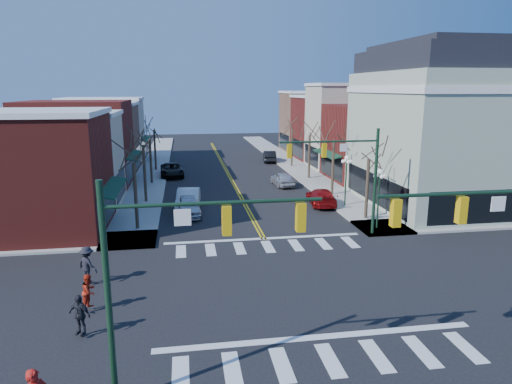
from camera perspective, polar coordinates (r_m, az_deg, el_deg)
name	(u,v)px	position (r m, az deg, el deg)	size (l,w,h in m)	color
ground	(291,289)	(23.19, 4.38, -11.94)	(160.00, 160.00, 0.00)	black
sidewalk_left	(143,199)	(41.76, -13.94, -0.89)	(3.50, 70.00, 0.15)	#9E9B93
sidewalk_right	(332,192)	(43.81, 9.49, -0.04)	(3.50, 70.00, 0.15)	#9E9B93
bldg_left_brick_a	(27,175)	(34.35, -26.70, 1.90)	(10.00, 8.50, 8.00)	maroon
bldg_left_stucco_a	(58,161)	(41.74, -23.55, 3.56)	(10.00, 7.00, 7.50)	#BEB59D
bldg_left_brick_b	(78,144)	(49.39, -21.37, 5.62)	(10.00, 9.00, 8.50)	maroon
bldg_left_tan	(93,139)	(57.47, -19.65, 6.29)	(10.00, 7.50, 7.80)	#8C644D
bldg_left_stucco_b	(104,131)	(65.05, -18.46, 7.24)	(10.00, 8.00, 8.20)	#BEB59D
bldg_right_brick_a	(377,143)	(50.88, 14.86, 5.97)	(10.00, 8.50, 8.00)	maroon
bldg_right_stucco	(351,127)	(57.92, 11.83, 7.90)	(10.00, 7.00, 10.00)	#BEB59D
bldg_right_brick_b	(332,128)	(65.03, 9.45, 7.85)	(10.00, 8.00, 8.50)	maroon
bldg_right_tan	(316,122)	(72.62, 7.45, 8.61)	(10.00, 8.00, 9.00)	#8C644D
victorian_corner	(446,126)	(41.17, 22.69, 7.61)	(12.25, 14.25, 13.30)	#A5B29A
traffic_mast_near_left	(170,260)	(13.99, -10.72, -8.31)	(6.60, 0.28, 7.20)	#14331E
traffic_mast_near_right	(505,241)	(17.53, 28.69, -5.35)	(6.60, 0.28, 7.20)	#14331E
traffic_mast_far_right	(349,167)	(30.21, 11.55, 3.06)	(6.60, 0.28, 7.20)	#14331E
lamppost_corner	(379,189)	(32.54, 15.12, 0.42)	(0.36, 0.36, 4.33)	#14331E
lamppost_midblock	(346,172)	(38.44, 11.21, 2.48)	(0.36, 0.36, 4.33)	#14331E
tree_left_a	(136,197)	(32.48, -14.80, -0.63)	(0.24, 0.24, 4.76)	#382B21
tree_left_b	(145,174)	(40.25, -13.75, 2.18)	(0.24, 0.24, 5.04)	#382B21
tree_left_c	(151,162)	(48.16, -13.01, 3.63)	(0.24, 0.24, 4.55)	#382B21
tree_left_d	(155,150)	(56.03, -12.50, 5.09)	(0.24, 0.24, 4.90)	#382B21
tree_right_a	(367,190)	(34.99, 13.71, 0.26)	(0.24, 0.24, 4.62)	#382B21
tree_right_b	(333,168)	(42.28, 9.59, 2.97)	(0.24, 0.24, 5.18)	#382B21
tree_right_c	(309,157)	(49.86, 6.67, 4.34)	(0.24, 0.24, 4.83)	#382B21
tree_right_d	(292,147)	(57.52, 4.52, 5.58)	(0.24, 0.24, 4.97)	#382B21
car_left_near	(189,206)	(35.95, -8.43, -1.71)	(1.80, 4.48, 1.53)	silver
car_left_mid	(188,200)	(37.59, -8.48, -0.95)	(1.77, 5.09, 1.68)	white
car_left_far	(172,170)	(52.19, -10.46, 2.74)	(2.49, 5.41, 1.50)	black
car_right_near	(321,197)	(39.13, 8.16, -0.60)	(1.96, 4.83, 1.40)	maroon
car_right_mid	(282,179)	(46.38, 3.33, 1.64)	(1.70, 4.23, 1.44)	silver
car_right_far	(269,156)	(61.75, 1.69, 4.49)	(1.59, 4.56, 1.50)	black
pedestrian_red_b	(89,291)	(21.88, -20.14, -11.59)	(0.78, 0.61, 1.60)	red
pedestrian_dark_a	(80,315)	(19.91, -21.20, -14.09)	(0.97, 0.40, 1.66)	black
pedestrian_dark_b	(87,264)	(24.66, -20.33, -8.49)	(1.20, 0.69, 1.85)	black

